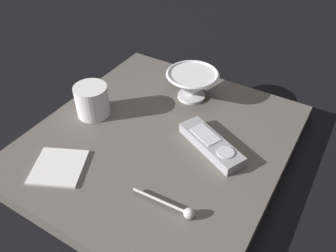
% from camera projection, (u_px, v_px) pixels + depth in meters
% --- Properties ---
extents(ground_plane, '(6.00, 6.00, 0.00)m').
position_uv_depth(ground_plane, '(160.00, 149.00, 0.87)').
color(ground_plane, black).
extents(table, '(0.63, 0.58, 0.04)m').
position_uv_depth(table, '(160.00, 143.00, 0.85)').
color(table, '#5B5651').
rests_on(table, ground).
extents(cereal_bowl, '(0.14, 0.14, 0.08)m').
position_uv_depth(cereal_bowl, '(192.00, 84.00, 0.94)').
color(cereal_bowl, silver).
rests_on(cereal_bowl, table).
extents(coffee_mug, '(0.09, 0.09, 0.08)m').
position_uv_depth(coffee_mug, '(92.00, 101.00, 0.88)').
color(coffee_mug, white).
rests_on(coffee_mug, table).
extents(teaspoon, '(0.02, 0.14, 0.02)m').
position_uv_depth(teaspoon, '(181.00, 210.00, 0.66)').
color(teaspoon, silver).
rests_on(teaspoon, table).
extents(tv_remote_near, '(0.13, 0.19, 0.03)m').
position_uv_depth(tv_remote_near, '(211.00, 144.00, 0.80)').
color(tv_remote_near, '#9E9EA3').
rests_on(tv_remote_near, table).
extents(folded_napkin, '(0.15, 0.15, 0.01)m').
position_uv_depth(folded_napkin, '(59.00, 167.00, 0.76)').
color(folded_napkin, white).
rests_on(folded_napkin, table).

